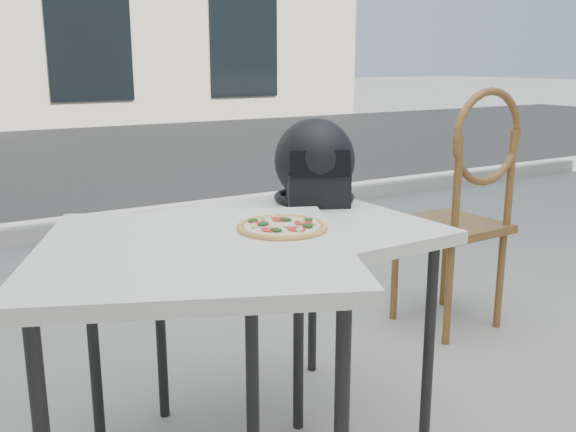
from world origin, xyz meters
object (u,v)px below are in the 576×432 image
cafe_table_main (289,242)px  pizza (282,227)px  cafe_table_side (194,270)px  plate (282,235)px  helmet (315,165)px  cafe_chair_main (465,199)px

cafe_table_main → pizza: pizza is taller
cafe_table_main → cafe_table_side: size_ratio=0.76×
cafe_table_main → cafe_table_side: 0.44m
plate → pizza: pizza is taller
plate → helmet: bearing=46.1°
plate → cafe_table_side: cafe_table_side is taller
cafe_chair_main → pizza: bearing=19.0°
plate → cafe_chair_main: (1.27, 0.49, -0.12)m
plate → cafe_table_side: bearing=-176.6°
cafe_table_main → cafe_chair_main: bearing=16.2°
pizza → cafe_chair_main: (1.27, 0.49, -0.15)m
pizza → cafe_table_main: bearing=53.3°
helmet → cafe_chair_main: size_ratio=0.35×
plate → pizza: bearing=51.9°
cafe_table_main → cafe_table_side: bearing=-156.6°
cafe_table_main → pizza: 0.22m
cafe_table_main → helmet: (0.24, 0.21, 0.20)m
helmet → cafe_table_side: size_ratio=0.37×
cafe_chair_main → cafe_table_side: size_ratio=1.06×
helmet → pizza: bearing=-109.1°
cafe_table_side → cafe_table_main: bearing=23.4°
cafe_table_main → cafe_chair_main: size_ratio=0.71×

